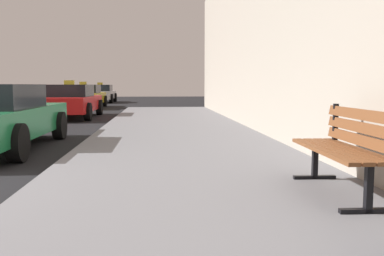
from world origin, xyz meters
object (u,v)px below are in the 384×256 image
bench (347,144)px  car_red (71,101)px  car_yellow (84,96)px  car_white (101,93)px

bench → car_red: size_ratio=0.35×
bench → car_yellow: size_ratio=0.35×
bench → car_red: (-5.22, 12.02, -0.01)m
car_red → car_yellow: (-0.70, 6.86, 0.00)m
car_yellow → car_red: bearing=-84.2°
car_white → car_red: bearing=-86.9°
bench → car_yellow: 19.79m
bench → car_yellow: (-5.92, 18.88, -0.01)m
bench → car_white: bearing=104.5°
car_red → car_yellow: size_ratio=1.02×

